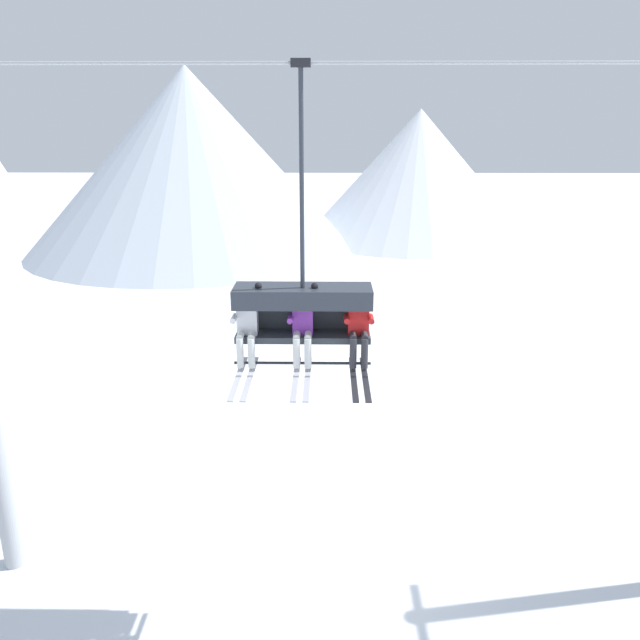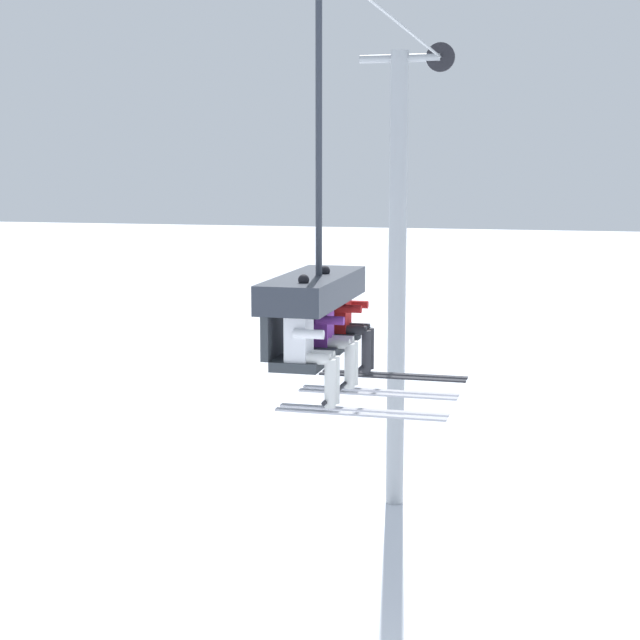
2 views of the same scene
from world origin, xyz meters
The scene contains 5 objects.
lift_tower_far centered at (8.49, -0.02, 4.85)m, with size 0.36×1.88×9.37m.
chairlift_chair centered at (-1.00, -0.73, 5.61)m, with size 2.17×0.74×4.45m.
skier_white centered at (-1.87, -0.94, 5.28)m, with size 0.48×1.70×1.34m.
skier_purple centered at (-0.99, -0.94, 5.28)m, with size 0.48×1.70×1.34m.
skier_red centered at (-0.12, -0.95, 5.26)m, with size 0.46×1.70×1.23m.
Camera 2 is at (-11.04, -3.38, 7.00)m, focal length 55.00 mm.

